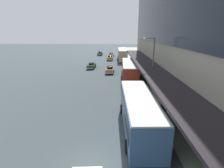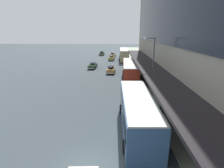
{
  "view_description": "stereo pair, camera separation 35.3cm",
  "coord_description": "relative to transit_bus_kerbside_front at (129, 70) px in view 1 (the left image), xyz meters",
  "views": [
    {
      "loc": [
        1.43,
        -9.26,
        8.43
      ],
      "look_at": [
        1.23,
        13.03,
        1.75
      ],
      "focal_mm": 28.0,
      "sensor_mm": 36.0,
      "label": 1
    },
    {
      "loc": [
        1.78,
        -9.25,
        8.43
      ],
      "look_at": [
        1.23,
        13.03,
        1.75
      ],
      "focal_mm": 28.0,
      "sensor_mm": 36.0,
      "label": 2
    }
  ],
  "objects": [
    {
      "name": "transit_bus_kerbside_rear",
      "position": [
        -0.19,
        22.59,
        0.11
      ],
      "size": [
        2.68,
        11.45,
        3.44
      ],
      "color": "tan",
      "rests_on": "ground"
    },
    {
      "name": "sedan_second_mid",
      "position": [
        -8.15,
        10.74,
        -1.12
      ],
      "size": [
        1.92,
        4.53,
        1.49
      ],
      "color": "#21351C",
      "rests_on": "ground"
    },
    {
      "name": "street_lamp",
      "position": [
        2.1,
        -8.19,
        2.68
      ],
      "size": [
        1.5,
        0.28,
        7.62
      ],
      "color": "#4C4C51",
      "rests_on": "sidewalk_kerb"
    },
    {
      "name": "ground",
      "position": [
        -4.28,
        -21.36,
        -1.86
      ],
      "size": [
        240.0,
        240.0,
        0.0
      ],
      "primitive_type": "plane",
      "color": "#404B4F"
    },
    {
      "name": "sedan_second_near",
      "position": [
        -3.98,
        23.64,
        -1.09
      ],
      "size": [
        1.86,
        5.03,
        1.54
      ],
      "color": "olive",
      "rests_on": "ground"
    },
    {
      "name": "pedestrian_at_kerb",
      "position": [
        2.03,
        -15.02,
        -0.68
      ],
      "size": [
        0.52,
        0.43,
        1.86
      ],
      "color": "#1C363F",
      "rests_on": "sidewalk_kerb"
    },
    {
      "name": "sedan_far_back",
      "position": [
        -7.92,
        35.04,
        -1.09
      ],
      "size": [
        1.8,
        4.29,
        1.58
      ],
      "color": "#293116",
      "rests_on": "ground"
    },
    {
      "name": "sedan_lead_mid",
      "position": [
        -3.63,
        5.94,
        -1.07
      ],
      "size": [
        1.87,
        4.47,
        1.62
      ],
      "color": "olive",
      "rests_on": "ground"
    },
    {
      "name": "transit_bus_kerbside_far",
      "position": [
        -0.65,
        -16.82,
        -0.02
      ],
      "size": [
        2.9,
        9.89,
        3.21
      ],
      "color": "#3F6596",
      "rests_on": "ground"
    },
    {
      "name": "transit_bus_kerbside_front",
      "position": [
        0.0,
        0.0,
        0.0
      ],
      "size": [
        3.04,
        11.13,
        3.25
      ],
      "color": "#AB2F1A",
      "rests_on": "ground"
    },
    {
      "name": "sedan_trailing_near",
      "position": [
        -3.74,
        30.8,
        -1.07
      ],
      "size": [
        2.1,
        4.98,
        1.6
      ],
      "color": "olive",
      "rests_on": "ground"
    }
  ]
}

